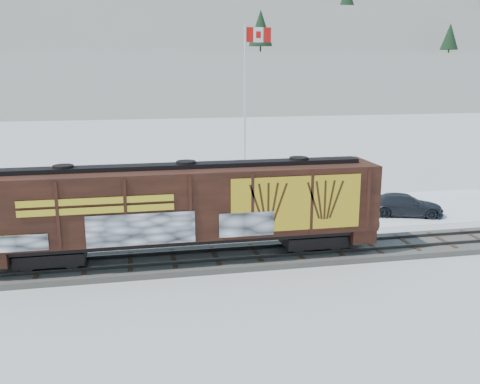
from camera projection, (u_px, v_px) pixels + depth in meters
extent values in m
plane|color=white|center=(256.00, 258.00, 26.03)|extent=(500.00, 500.00, 0.00)
cube|color=#59544C|center=(256.00, 256.00, 26.00)|extent=(50.00, 3.40, 0.28)
cube|color=#33302D|center=(260.00, 257.00, 25.27)|extent=(50.00, 0.10, 0.15)
cube|color=#33302D|center=(253.00, 247.00, 26.64)|extent=(50.00, 0.10, 0.15)
cube|color=white|center=(228.00, 217.00, 33.19)|extent=(40.00, 8.00, 0.03)
cube|color=white|center=(156.00, 83.00, 115.34)|extent=(360.00, 40.00, 12.00)
cube|color=white|center=(149.00, 57.00, 142.61)|extent=(360.00, 40.00, 24.00)
cube|color=white|center=(145.00, 42.00, 174.77)|extent=(360.00, 50.00, 35.00)
cone|color=black|center=(261.00, 28.00, 112.29)|extent=(5.04, 5.04, 7.38)
cone|color=black|center=(450.00, 36.00, 127.57)|extent=(4.20, 4.20, 6.15)
cube|color=black|center=(52.00, 255.00, 23.99)|extent=(3.00, 2.00, 0.90)
cube|color=black|center=(312.00, 238.00, 26.39)|extent=(3.00, 2.00, 0.90)
cylinder|color=black|center=(26.00, 262.00, 23.07)|extent=(0.90, 0.12, 0.90)
cube|color=black|center=(188.00, 235.00, 25.07)|extent=(17.86, 2.40, 0.25)
cube|color=#3B1910|center=(187.00, 201.00, 24.69)|extent=(17.86, 3.00, 3.09)
cube|color=black|center=(186.00, 166.00, 24.32)|extent=(16.43, 0.90, 0.20)
cube|color=gold|center=(297.00, 203.00, 24.16)|extent=(6.07, 0.03, 2.51)
cube|color=gold|center=(97.00, 206.00, 22.38)|extent=(6.43, 0.02, 0.70)
cube|color=white|center=(141.00, 229.00, 22.98)|extent=(4.64, 0.03, 1.40)
cylinder|color=silver|center=(245.00, 194.00, 39.04)|extent=(0.90, 0.90, 0.20)
cylinder|color=silver|center=(245.00, 113.00, 37.71)|extent=(0.14, 0.14, 11.99)
cube|color=red|center=(250.00, 35.00, 36.58)|extent=(0.50, 0.07, 1.00)
cube|color=white|center=(258.00, 35.00, 36.69)|extent=(0.70, 0.09, 1.00)
cube|color=red|center=(268.00, 35.00, 36.82)|extent=(0.50, 0.07, 1.00)
imported|color=#ADAEB4|center=(156.00, 211.00, 31.44)|extent=(5.28, 3.58, 1.67)
imported|color=silver|center=(253.00, 202.00, 33.84)|extent=(4.96, 3.08, 1.54)
imported|color=#21242A|center=(405.00, 205.00, 33.43)|extent=(5.03, 3.27, 1.35)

